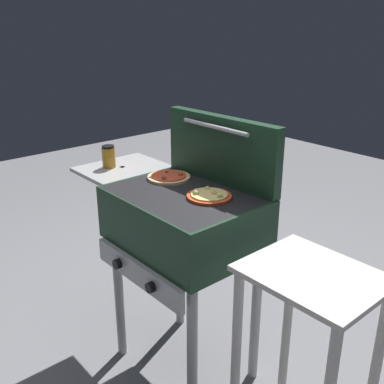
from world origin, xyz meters
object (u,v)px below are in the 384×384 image
at_px(pizza_cheese, 209,196).
at_px(pizza_pepperoni, 169,177).
at_px(sauce_jar, 109,157).
at_px(prep_table, 307,333).
at_px(grill, 182,223).

xyz_separation_m(pizza_cheese, pizza_pepperoni, (-0.30, 0.02, -0.00)).
bearing_deg(sauce_jar, prep_table, 2.49).
bearing_deg(pizza_cheese, grill, -158.36).
bearing_deg(prep_table, grill, -179.63).
distance_m(sauce_jar, prep_table, 1.24).
xyz_separation_m(sauce_jar, prep_table, (1.18, 0.05, -0.38)).
relative_size(pizza_pepperoni, sauce_jar, 1.79).
bearing_deg(grill, prep_table, 0.37).
distance_m(grill, sauce_jar, 0.54).
height_order(pizza_cheese, pizza_pepperoni, same).
relative_size(grill, pizza_cheese, 5.14).
xyz_separation_m(grill, prep_table, (0.67, 0.00, -0.18)).
bearing_deg(pizza_pepperoni, pizza_cheese, -4.61).
distance_m(pizza_pepperoni, prep_table, 0.92).
bearing_deg(pizza_pepperoni, prep_table, -4.54).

